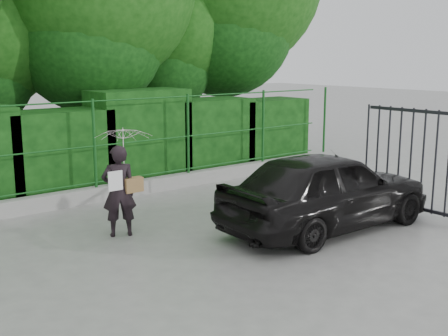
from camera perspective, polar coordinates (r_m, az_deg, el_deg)
ground at (r=7.95m, az=-0.85°, el=-10.30°), size 80.00×80.00×0.00m
kerb at (r=11.63m, az=-14.58°, el=-2.89°), size 14.00×0.25×0.30m
fence at (r=11.52m, az=-13.83°, el=2.34°), size 14.13×0.06×1.80m
hedge at (r=12.31m, az=-17.40°, el=1.70°), size 14.20×1.20×2.18m
gate at (r=10.61m, az=21.75°, el=1.04°), size 0.22×2.33×2.36m
woman at (r=9.34m, az=-10.23°, el=0.38°), size 0.94×0.94×1.80m
car at (r=9.75m, az=10.42°, el=-2.17°), size 4.08×1.73×1.38m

